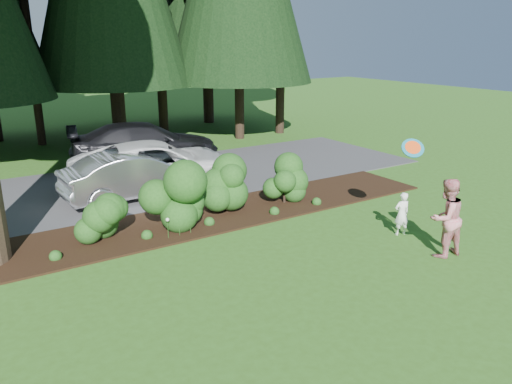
% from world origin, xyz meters
% --- Properties ---
extents(ground, '(80.00, 80.00, 0.00)m').
position_xyz_m(ground, '(0.00, 0.00, 0.00)').
color(ground, '#305919').
rests_on(ground, ground).
extents(mulch_bed, '(16.00, 2.50, 0.05)m').
position_xyz_m(mulch_bed, '(0.00, 3.25, 0.03)').
color(mulch_bed, black).
rests_on(mulch_bed, ground).
extents(driveway, '(22.00, 6.00, 0.03)m').
position_xyz_m(driveway, '(0.00, 7.50, 0.01)').
color(driveway, '#38383A').
rests_on(driveway, ground).
extents(shrub_row, '(6.53, 1.60, 1.61)m').
position_xyz_m(shrub_row, '(0.77, 3.14, 0.81)').
color(shrub_row, '#1C4716').
rests_on(shrub_row, ground).
extents(lily_cluster, '(0.69, 0.09, 0.57)m').
position_xyz_m(lily_cluster, '(-0.30, 2.40, 0.50)').
color(lily_cluster, '#1C4716').
rests_on(lily_cluster, ground).
extents(car_silver_wagon, '(4.41, 1.74, 1.43)m').
position_xyz_m(car_silver_wagon, '(-0.13, 6.02, 0.74)').
color(car_silver_wagon, silver).
rests_on(car_silver_wagon, driveway).
extents(car_white_suv, '(5.95, 3.53, 1.55)m').
position_xyz_m(car_white_suv, '(0.87, 6.50, 0.80)').
color(car_white_suv, silver).
rests_on(car_white_suv, driveway).
extents(car_dark_suv, '(5.95, 3.36, 1.63)m').
position_xyz_m(car_dark_suv, '(1.66, 9.80, 0.84)').
color(car_dark_suv, black).
rests_on(car_dark_suv, driveway).
extents(child, '(0.46, 0.36, 1.11)m').
position_xyz_m(child, '(4.44, -0.44, 0.55)').
color(child, white).
rests_on(child, ground).
extents(adult, '(0.93, 0.75, 1.81)m').
position_xyz_m(adult, '(4.28, -1.81, 0.90)').
color(adult, red).
rests_on(adult, ground).
extents(frisbee, '(0.62, 0.44, 0.54)m').
position_xyz_m(frisbee, '(4.38, -0.64, 2.27)').
color(frisbee, teal).
rests_on(frisbee, ground).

